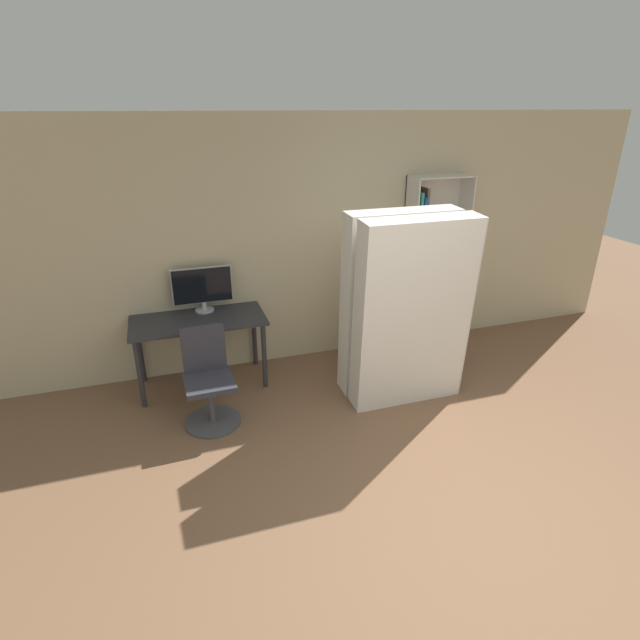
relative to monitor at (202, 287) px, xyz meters
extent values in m
plane|color=brown|center=(1.35, -2.97, -1.01)|extent=(16.00, 16.00, 0.00)
cube|color=#C6B793|center=(1.35, 0.15, 0.34)|extent=(8.00, 0.06, 2.70)
cube|color=#2D2D33|center=(-0.09, -0.21, -0.28)|extent=(1.34, 0.64, 0.03)
cylinder|color=#2D2D33|center=(-0.70, -0.47, -0.65)|extent=(0.05, 0.05, 0.72)
cylinder|color=#2D2D33|center=(0.52, -0.47, -0.65)|extent=(0.05, 0.05, 0.72)
cylinder|color=#2D2D33|center=(-0.70, 0.06, -0.65)|extent=(0.05, 0.05, 0.72)
cylinder|color=#2D2D33|center=(0.52, 0.06, -0.65)|extent=(0.05, 0.05, 0.72)
cylinder|color=#B7B7BC|center=(0.00, 0.00, -0.25)|extent=(0.19, 0.19, 0.02)
cylinder|color=#B7B7BC|center=(0.00, 0.00, -0.20)|extent=(0.04, 0.04, 0.08)
cube|color=#B7B7BC|center=(0.00, 0.00, 0.02)|extent=(0.62, 0.02, 0.39)
cube|color=black|center=(0.00, 0.00, 0.02)|extent=(0.59, 0.03, 0.36)
cylinder|color=#4C4C51|center=(-0.09, -0.97, -1.00)|extent=(0.52, 0.52, 0.03)
cylinder|color=#4C4C51|center=(-0.09, -0.97, -0.79)|extent=(0.05, 0.05, 0.38)
cube|color=#33333D|center=(-0.09, -0.97, -0.58)|extent=(0.45, 0.45, 0.05)
cube|color=#33333D|center=(-0.10, -0.77, -0.33)|extent=(0.40, 0.05, 0.45)
cube|color=beige|center=(2.34, -0.04, 0.00)|extent=(0.02, 0.31, 2.03)
cube|color=beige|center=(3.03, -0.04, 0.00)|extent=(0.02, 0.31, 2.03)
cube|color=beige|center=(2.68, 0.11, 0.00)|extent=(0.71, 0.02, 2.03)
cube|color=beige|center=(2.68, -0.04, -1.00)|extent=(0.67, 0.27, 0.02)
cube|color=beige|center=(2.68, -0.04, -0.50)|extent=(0.67, 0.27, 0.02)
cube|color=beige|center=(2.68, -0.04, 0.00)|extent=(0.67, 0.27, 0.02)
cube|color=beige|center=(2.68, -0.04, 0.51)|extent=(0.67, 0.27, 0.02)
cube|color=beige|center=(2.68, -0.04, 1.01)|extent=(0.67, 0.27, 0.02)
cube|color=silver|center=(2.37, -0.06, -0.78)|extent=(0.02, 0.19, 0.44)
cube|color=#287A38|center=(2.39, -0.07, -0.85)|extent=(0.02, 0.20, 0.29)
cube|color=orange|center=(2.43, 0.00, -0.81)|extent=(0.03, 0.18, 0.38)
cube|color=red|center=(2.46, -0.06, -0.82)|extent=(0.03, 0.20, 0.35)
cube|color=#232328|center=(2.37, -0.06, -0.31)|extent=(0.02, 0.19, 0.36)
cube|color=#7A2D84|center=(2.40, -0.03, -0.31)|extent=(0.03, 0.17, 0.37)
cube|color=orange|center=(2.43, -0.04, -0.29)|extent=(0.02, 0.23, 0.41)
cube|color=#7A2D84|center=(2.45, -0.08, -0.29)|extent=(0.02, 0.18, 0.39)
cube|color=red|center=(2.37, -0.01, 0.23)|extent=(0.02, 0.20, 0.43)
cube|color=#7A2D84|center=(2.40, -0.02, 0.17)|extent=(0.02, 0.22, 0.32)
cube|color=red|center=(2.43, -0.03, 0.16)|extent=(0.02, 0.22, 0.30)
cube|color=#1E4C9E|center=(2.46, -0.02, 0.21)|extent=(0.02, 0.19, 0.39)
cube|color=silver|center=(2.49, -0.04, 0.18)|extent=(0.03, 0.23, 0.34)
cube|color=#287A38|center=(2.37, -0.03, 0.67)|extent=(0.02, 0.21, 0.30)
cube|color=teal|center=(2.40, -0.05, 0.69)|extent=(0.03, 0.22, 0.34)
cube|color=#1E4C9E|center=(2.45, -0.06, 0.66)|extent=(0.04, 0.22, 0.29)
cube|color=brown|center=(2.49, -0.02, 0.71)|extent=(0.03, 0.21, 0.38)
cube|color=silver|center=(1.82, -1.17, -0.08)|extent=(1.13, 0.37, 1.86)
cube|color=beige|center=(2.38, -1.17, -0.08)|extent=(0.01, 0.37, 1.83)
cube|color=silver|center=(1.82, -0.83, -0.08)|extent=(1.13, 0.33, 1.86)
cube|color=beige|center=(2.38, -0.83, -0.08)|extent=(0.01, 0.33, 1.82)
camera|label=1|loc=(-0.36, -5.00, 1.73)|focal=28.00mm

